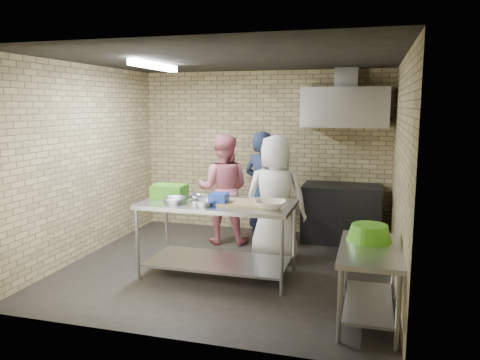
% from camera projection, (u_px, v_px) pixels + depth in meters
% --- Properties ---
extents(floor, '(4.20, 4.20, 0.00)m').
position_uv_depth(floor, '(229.00, 267.00, 6.24)').
color(floor, black).
rests_on(floor, ground).
extents(ceiling, '(4.20, 4.20, 0.00)m').
position_uv_depth(ceiling, '(228.00, 59.00, 5.81)').
color(ceiling, black).
rests_on(ceiling, ground).
extents(back_wall, '(4.20, 0.06, 2.70)m').
position_uv_depth(back_wall, '(263.00, 152.00, 7.92)').
color(back_wall, tan).
rests_on(back_wall, ground).
extents(front_wall, '(4.20, 0.06, 2.70)m').
position_uv_depth(front_wall, '(161.00, 195.00, 4.12)').
color(front_wall, tan).
rests_on(front_wall, ground).
extents(left_wall, '(0.06, 4.00, 2.70)m').
position_uv_depth(left_wall, '(86.00, 161.00, 6.59)').
color(left_wall, tan).
rests_on(left_wall, ground).
extents(right_wall, '(0.06, 4.00, 2.70)m').
position_uv_depth(right_wall, '(400.00, 173.00, 5.46)').
color(right_wall, tan).
rests_on(right_wall, ground).
extents(prep_table, '(1.89, 0.94, 0.94)m').
position_uv_depth(prep_table, '(218.00, 239.00, 5.87)').
color(prep_table, silver).
rests_on(prep_table, floor).
extents(side_counter, '(0.60, 1.20, 0.75)m').
position_uv_depth(side_counter, '(369.00, 284.00, 4.65)').
color(side_counter, silver).
rests_on(side_counter, floor).
extents(stove, '(1.20, 0.70, 0.90)m').
position_uv_depth(stove, '(341.00, 213.00, 7.37)').
color(stove, black).
rests_on(stove, floor).
extents(range_hood, '(1.30, 0.60, 0.60)m').
position_uv_depth(range_hood, '(345.00, 107.00, 7.16)').
color(range_hood, silver).
rests_on(range_hood, back_wall).
extents(hood_duct, '(0.35, 0.30, 0.30)m').
position_uv_depth(hood_duct, '(347.00, 78.00, 7.23)').
color(hood_duct, '#A5A8AD').
rests_on(hood_duct, back_wall).
extents(wall_shelf, '(0.80, 0.20, 0.04)m').
position_uv_depth(wall_shelf, '(365.00, 119.00, 7.29)').
color(wall_shelf, '#3F2B19').
rests_on(wall_shelf, back_wall).
extents(fluorescent_fixture, '(0.10, 1.25, 0.08)m').
position_uv_depth(fluorescent_fixture, '(155.00, 66.00, 6.09)').
color(fluorescent_fixture, white).
rests_on(fluorescent_fixture, ceiling).
extents(green_crate, '(0.42, 0.31, 0.17)m').
position_uv_depth(green_crate, '(169.00, 191.00, 6.08)').
color(green_crate, '#3E981C').
rests_on(green_crate, prep_table).
extents(blue_tub, '(0.21, 0.21, 0.14)m').
position_uv_depth(blue_tub, '(219.00, 199.00, 5.67)').
color(blue_tub, blue).
rests_on(blue_tub, prep_table).
extents(cutting_board, '(0.58, 0.44, 0.03)m').
position_uv_depth(cutting_board, '(244.00, 203.00, 5.68)').
color(cutting_board, tan).
rests_on(cutting_board, prep_table).
extents(mixing_bowl_a, '(0.32, 0.32, 0.07)m').
position_uv_depth(mixing_bowl_a, '(174.00, 200.00, 5.73)').
color(mixing_bowl_a, silver).
rests_on(mixing_bowl_a, prep_table).
extents(mixing_bowl_b, '(0.24, 0.24, 0.07)m').
position_uv_depth(mixing_bowl_b, '(196.00, 197.00, 5.92)').
color(mixing_bowl_b, silver).
rests_on(mixing_bowl_b, prep_table).
extents(mixing_bowl_c, '(0.30, 0.30, 0.07)m').
position_uv_depth(mixing_bowl_c, '(204.00, 203.00, 5.61)').
color(mixing_bowl_c, silver).
rests_on(mixing_bowl_c, prep_table).
extents(ceramic_bowl, '(0.39, 0.39, 0.09)m').
position_uv_depth(ceramic_bowl, '(270.00, 204.00, 5.46)').
color(ceramic_bowl, beige).
rests_on(ceramic_bowl, prep_table).
extents(green_basin, '(0.46, 0.46, 0.17)m').
position_uv_depth(green_basin, '(369.00, 233.00, 4.82)').
color(green_basin, '#59C626').
rests_on(green_basin, side_counter).
extents(bottle_red, '(0.07, 0.07, 0.18)m').
position_uv_depth(bottle_red, '(349.00, 112.00, 7.34)').
color(bottle_red, '#B22619').
rests_on(bottle_red, wall_shelf).
extents(man_navy, '(0.75, 0.64, 1.76)m').
position_uv_depth(man_navy, '(263.00, 189.00, 7.04)').
color(man_navy, '#161D37').
rests_on(man_navy, floor).
extents(woman_pink, '(0.90, 0.75, 1.69)m').
position_uv_depth(woman_pink, '(223.00, 189.00, 7.26)').
color(woman_pink, pink).
rests_on(woman_pink, floor).
extents(woman_white, '(0.89, 0.61, 1.74)m').
position_uv_depth(woman_white, '(275.00, 198.00, 6.42)').
color(woman_white, white).
rests_on(woman_white, floor).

